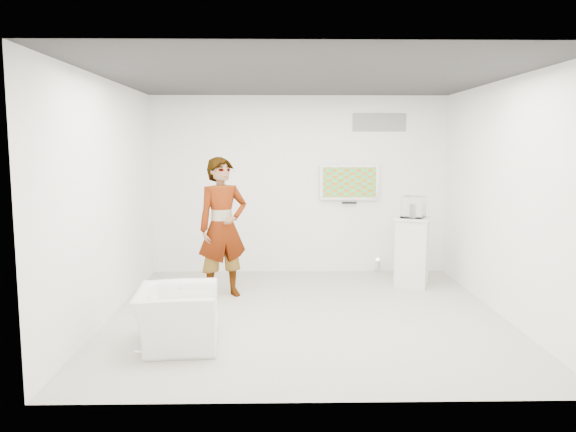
% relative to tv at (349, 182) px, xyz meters
% --- Properties ---
extents(room, '(5.01, 5.01, 3.00)m').
position_rel_tv_xyz_m(room, '(-0.85, -2.45, -0.05)').
color(room, '#AEA9A0').
rests_on(room, ground).
extents(tv, '(1.00, 0.08, 0.60)m').
position_rel_tv_xyz_m(tv, '(0.00, 0.00, 0.00)').
color(tv, silver).
rests_on(tv, room).
extents(logo_decal, '(0.90, 0.02, 0.30)m').
position_rel_tv_xyz_m(logo_decal, '(0.50, 0.04, 1.00)').
color(logo_decal, gray).
rests_on(logo_decal, room).
extents(person, '(0.87, 0.76, 2.01)m').
position_rel_tv_xyz_m(person, '(-2.00, -1.53, -0.55)').
color(person, silver).
rests_on(person, room).
extents(armchair, '(0.93, 1.04, 0.63)m').
position_rel_tv_xyz_m(armchair, '(-2.31, -3.54, -1.23)').
color(armchair, silver).
rests_on(armchair, room).
extents(pedestal, '(0.67, 0.67, 1.07)m').
position_rel_tv_xyz_m(pedestal, '(0.86, -1.00, -1.01)').
color(pedestal, silver).
rests_on(pedestal, room).
extents(floor_uplight, '(0.19, 0.19, 0.24)m').
position_rel_tv_xyz_m(floor_uplight, '(0.49, -0.10, -1.43)').
color(floor_uplight, white).
rests_on(floor_uplight, room).
extents(vitrine, '(0.44, 0.44, 0.33)m').
position_rel_tv_xyz_m(vitrine, '(0.86, -1.00, -0.32)').
color(vitrine, silver).
rests_on(vitrine, pedestal).
extents(console, '(0.05, 0.16, 0.22)m').
position_rel_tv_xyz_m(console, '(0.86, -1.00, -0.37)').
color(console, silver).
rests_on(console, pedestal).
extents(wii_remote, '(0.05, 0.14, 0.04)m').
position_rel_tv_xyz_m(wii_remote, '(-1.84, -1.29, 0.26)').
color(wii_remote, silver).
rests_on(wii_remote, person).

